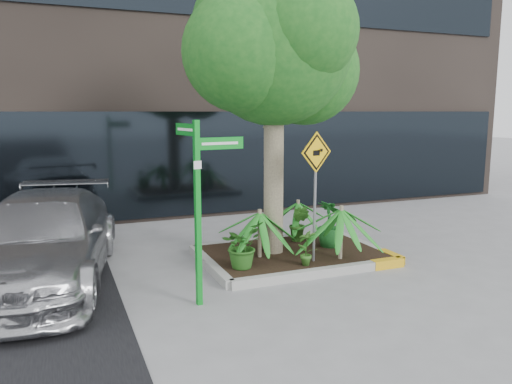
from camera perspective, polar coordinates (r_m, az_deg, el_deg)
name	(u,v)px	position (r m, az deg, el deg)	size (l,w,h in m)	color
ground	(290,265)	(9.00, 3.89, -8.29)	(80.00, 80.00, 0.00)	gray
planter	(295,254)	(9.31, 4.45, -7.06)	(3.35, 2.36, 0.15)	#9E9E99
tree	(274,49)	(8.98, 2.04, 16.06)	(3.45, 3.06, 5.17)	tan
palm_front	(341,209)	(8.74, 9.74, -1.95)	(1.06, 1.06, 1.18)	tan
palm_left	(260,212)	(8.72, 0.42, -2.36)	(0.97, 0.97, 1.08)	tan
palm_back	(298,202)	(10.15, 4.83, -1.19)	(0.88, 0.88, 0.97)	tan
parked_car	(43,240)	(8.58, -23.15, -5.06)	(1.96, 4.81, 1.40)	#B7B8BD
shrub_a	(242,245)	(8.24, -1.63, -6.09)	(0.68, 0.68, 0.76)	#235819
shrub_b	(330,224)	(9.60, 8.50, -3.58)	(0.50, 0.50, 0.89)	#206B28
shrub_c	(306,247)	(8.42, 5.79, -6.29)	(0.33, 0.33, 0.62)	#326720
shrub_d	(299,223)	(9.92, 4.94, -3.60)	(0.40, 0.40, 0.72)	#2B621C
street_sign_post	(199,192)	(6.92, -6.51, -0.02)	(0.82, 0.76, 2.59)	#0C8C20
cattle_sign	(316,175)	(8.42, 6.84, 1.97)	(0.66, 0.22, 2.22)	slate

